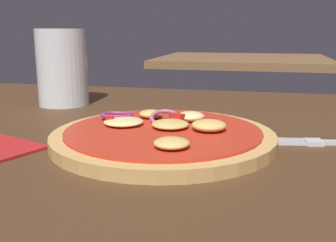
{
  "coord_description": "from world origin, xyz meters",
  "views": [
    {
      "loc": [
        0.07,
        -0.41,
        0.16
      ],
      "look_at": [
        -0.04,
        0.02,
        0.05
      ],
      "focal_mm": 42.15,
      "sensor_mm": 36.0,
      "label": 1
    }
  ],
  "objects": [
    {
      "name": "pizza",
      "position": [
        -0.04,
        0.0,
        0.04
      ],
      "size": [
        0.25,
        0.25,
        0.03
      ],
      "color": "tan",
      "rests_on": "dining_table"
    },
    {
      "name": "dining_table",
      "position": [
        0.0,
        0.0,
        0.02
      ],
      "size": [
        1.49,
        0.81,
        0.03
      ],
      "color": "#4C301C",
      "rests_on": "ground"
    },
    {
      "name": "beer_glass",
      "position": [
        -0.26,
        0.19,
        0.09
      ],
      "size": [
        0.08,
        0.08,
        0.13
      ],
      "color": "silver",
      "rests_on": "dining_table"
    },
    {
      "name": "background_table",
      "position": [
        -0.01,
        1.47,
        0.02
      ],
      "size": [
        0.77,
        0.66,
        0.03
      ],
      "color": "brown",
      "rests_on": "ground"
    }
  ]
}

